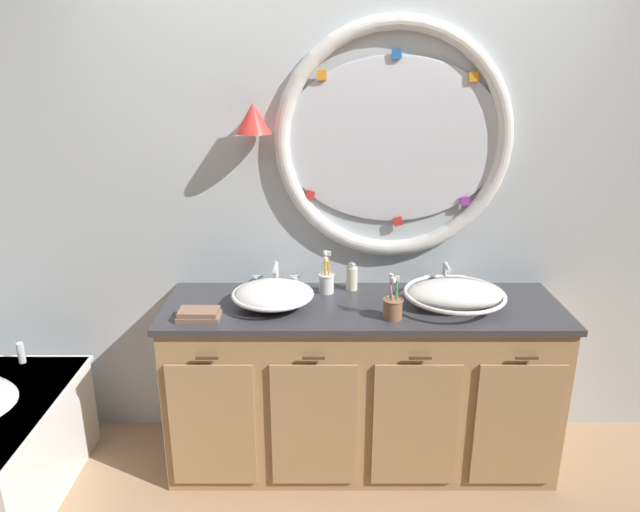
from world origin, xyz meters
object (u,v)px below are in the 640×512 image
(sink_basin_left, at_px, (272,295))
(toothbrush_holder_left, at_px, (325,282))
(folded_hand_towel, at_px, (198,315))
(sink_basin_right, at_px, (453,294))
(soap_dispenser, at_px, (351,278))
(toothbrush_holder_right, at_px, (391,307))

(sink_basin_left, bearing_deg, toothbrush_holder_left, 34.28)
(sink_basin_left, xyz_separation_m, toothbrush_holder_left, (0.26, 0.17, -0.00))
(folded_hand_towel, bearing_deg, sink_basin_right, 6.78)
(sink_basin_right, bearing_deg, sink_basin_left, 180.00)
(sink_basin_left, relative_size, folded_hand_towel, 2.03)
(toothbrush_holder_left, xyz_separation_m, soap_dispenser, (0.13, 0.04, 0.01))
(toothbrush_holder_right, height_order, folded_hand_towel, toothbrush_holder_right)
(toothbrush_holder_left, distance_m, soap_dispenser, 0.14)
(toothbrush_holder_right, bearing_deg, toothbrush_holder_left, 133.72)
(sink_basin_left, relative_size, sink_basin_right, 0.81)
(folded_hand_towel, bearing_deg, toothbrush_holder_left, 28.50)
(toothbrush_holder_left, height_order, soap_dispenser, toothbrush_holder_left)
(toothbrush_holder_left, bearing_deg, sink_basin_left, -145.72)
(toothbrush_holder_left, bearing_deg, folded_hand_towel, -151.50)
(toothbrush_holder_left, height_order, folded_hand_towel, toothbrush_holder_left)
(toothbrush_holder_left, distance_m, toothbrush_holder_right, 0.43)
(sink_basin_right, height_order, toothbrush_holder_right, toothbrush_holder_right)
(toothbrush_holder_right, xyz_separation_m, folded_hand_towel, (-0.87, -0.01, -0.03))
(sink_basin_left, bearing_deg, soap_dispenser, 29.34)
(sink_basin_right, xyz_separation_m, toothbrush_holder_left, (-0.60, 0.17, -0.00))
(folded_hand_towel, bearing_deg, sink_basin_left, 23.45)
(sink_basin_left, xyz_separation_m, sink_basin_right, (0.86, -0.00, 0.00))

